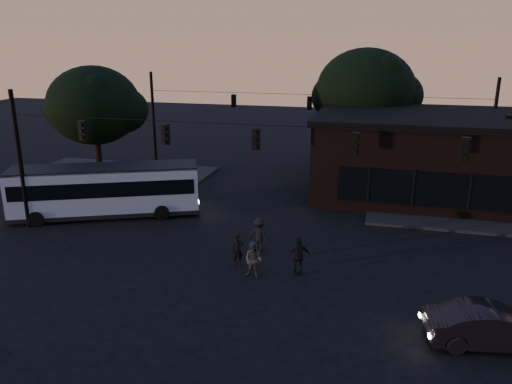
% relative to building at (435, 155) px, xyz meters
% --- Properties ---
extents(ground, '(120.00, 120.00, 0.00)m').
position_rel_building_xyz_m(ground, '(-9.00, -15.97, -2.71)').
color(ground, black).
rests_on(ground, ground).
extents(sidewalk_far_right, '(14.00, 10.00, 0.15)m').
position_rel_building_xyz_m(sidewalk_far_right, '(3.00, -1.97, -2.63)').
color(sidewalk_far_right, black).
rests_on(sidewalk_far_right, ground).
extents(sidewalk_far_left, '(14.00, 10.00, 0.15)m').
position_rel_building_xyz_m(sidewalk_far_left, '(-23.00, -1.97, -2.63)').
color(sidewalk_far_left, black).
rests_on(sidewalk_far_left, ground).
extents(building, '(15.40, 10.41, 5.40)m').
position_rel_building_xyz_m(building, '(0.00, 0.00, 0.00)').
color(building, black).
rests_on(building, ground).
extents(tree_behind, '(7.60, 7.60, 9.43)m').
position_rel_building_xyz_m(tree_behind, '(-5.00, 6.03, 3.48)').
color(tree_behind, black).
rests_on(tree_behind, ground).
extents(tree_left, '(6.40, 6.40, 8.30)m').
position_rel_building_xyz_m(tree_left, '(-23.00, -2.97, 2.86)').
color(tree_left, black).
rests_on(tree_left, ground).
extents(signal_rig_near, '(26.24, 0.30, 7.50)m').
position_rel_building_xyz_m(signal_rig_near, '(-9.00, -11.97, 1.74)').
color(signal_rig_near, black).
rests_on(signal_rig_near, ground).
extents(signal_rig_far, '(26.24, 0.30, 7.50)m').
position_rel_building_xyz_m(signal_rig_far, '(-9.00, 4.03, 1.50)').
color(signal_rig_far, black).
rests_on(signal_rig_far, ground).
extents(bus, '(10.71, 6.55, 2.99)m').
position_rel_building_xyz_m(bus, '(-18.72, -9.28, -1.03)').
color(bus, '#8E9DB5').
rests_on(bus, ground).
extents(car, '(4.51, 2.25, 1.42)m').
position_rel_building_xyz_m(car, '(0.65, -17.67, -2.00)').
color(car, black).
rests_on(car, ground).
extents(pedestrian_a, '(0.65, 0.53, 1.52)m').
position_rel_building_xyz_m(pedestrian_a, '(-9.40, -13.79, -1.95)').
color(pedestrian_a, black).
rests_on(pedestrian_a, ground).
extents(pedestrian_b, '(0.88, 0.74, 1.62)m').
position_rel_building_xyz_m(pedestrian_b, '(-8.38, -14.80, -1.90)').
color(pedestrian_b, '#3B3C37').
rests_on(pedestrian_b, ground).
extents(pedestrian_c, '(1.14, 0.79, 1.79)m').
position_rel_building_xyz_m(pedestrian_c, '(-6.53, -14.10, -1.81)').
color(pedestrian_c, black).
rests_on(pedestrian_c, ground).
extents(pedestrian_d, '(1.15, 0.75, 1.69)m').
position_rel_building_xyz_m(pedestrian_d, '(-8.82, -11.95, -1.86)').
color(pedestrian_d, black).
rests_on(pedestrian_d, ground).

